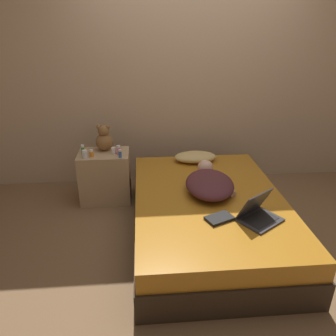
{
  "coord_description": "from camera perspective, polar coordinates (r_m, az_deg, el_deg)",
  "views": [
    {
      "loc": [
        -0.58,
        -2.54,
        1.86
      ],
      "look_at": [
        -0.35,
        0.24,
        0.59
      ],
      "focal_mm": 35.0,
      "sensor_mm": 36.0,
      "label": 1
    }
  ],
  "objects": [
    {
      "name": "ground_plane",
      "position": [
        3.2,
        6.78,
        -11.29
      ],
      "size": [
        12.0,
        12.0,
        0.0
      ],
      "primitive_type": "plane",
      "color": "brown"
    },
    {
      "name": "wall_back",
      "position": [
        3.88,
        4.09,
        16.09
      ],
      "size": [
        8.0,
        0.06,
        2.6
      ],
      "color": "tan",
      "rests_on": "ground_plane"
    },
    {
      "name": "bed",
      "position": [
        3.08,
        6.97,
        -8.22
      ],
      "size": [
        1.35,
        1.95,
        0.41
      ],
      "color": "#2D2319",
      "rests_on": "ground_plane"
    },
    {
      "name": "nightstand",
      "position": [
        3.68,
        -10.86,
        -1.46
      ],
      "size": [
        0.54,
        0.38,
        0.56
      ],
      "color": "tan",
      "rests_on": "ground_plane"
    },
    {
      "name": "pillow",
      "position": [
        3.66,
        4.74,
        1.94
      ],
      "size": [
        0.47,
        0.27,
        0.11
      ],
      "color": "tan",
      "rests_on": "bed"
    },
    {
      "name": "person_lying",
      "position": [
        3.05,
        7.26,
        -2.54
      ],
      "size": [
        0.48,
        0.75,
        0.16
      ],
      "rotation": [
        0.0,
        0.0,
        -0.08
      ],
      "color": "#4C2328",
      "rests_on": "bed"
    },
    {
      "name": "laptop",
      "position": [
        2.7,
        15.39,
        -7.67
      ],
      "size": [
        0.4,
        0.38,
        0.24
      ],
      "rotation": [
        0.0,
        0.0,
        0.59
      ],
      "color": "#333338",
      "rests_on": "bed"
    },
    {
      "name": "teddy_bear",
      "position": [
        3.6,
        -11.05,
        4.95
      ],
      "size": [
        0.19,
        0.19,
        0.29
      ],
      "color": "brown",
      "rests_on": "nightstand"
    },
    {
      "name": "bottle_blue",
      "position": [
        3.39,
        -8.33,
        2.47
      ],
      "size": [
        0.03,
        0.03,
        0.09
      ],
      "color": "#3866B2",
      "rests_on": "nightstand"
    },
    {
      "name": "bottle_white",
      "position": [
        3.51,
        -9.44,
        2.96
      ],
      "size": [
        0.05,
        0.05,
        0.07
      ],
      "color": "white",
      "rests_on": "nightstand"
    },
    {
      "name": "bottle_clear",
      "position": [
        3.47,
        -14.31,
        2.37
      ],
      "size": [
        0.05,
        0.05,
        0.08
      ],
      "color": "silver",
      "rests_on": "nightstand"
    },
    {
      "name": "bottle_pink",
      "position": [
        3.48,
        -8.61,
        3.1
      ],
      "size": [
        0.04,
        0.04,
        0.1
      ],
      "color": "pink",
      "rests_on": "nightstand"
    },
    {
      "name": "bottle_green",
      "position": [
        3.57,
        -14.61,
        3.11
      ],
      "size": [
        0.04,
        0.04,
        0.1
      ],
      "color": "#3D8E4C",
      "rests_on": "nightstand"
    },
    {
      "name": "bottle_orange",
      "position": [
        3.47,
        -13.18,
        2.5
      ],
      "size": [
        0.04,
        0.04,
        0.08
      ],
      "color": "orange",
      "rests_on": "nightstand"
    },
    {
      "name": "book",
      "position": [
        2.66,
        8.95,
        -8.64
      ],
      "size": [
        0.25,
        0.21,
        0.02
      ],
      "rotation": [
        0.0,
        0.0,
        0.42
      ],
      "color": "black",
      "rests_on": "bed"
    }
  ]
}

